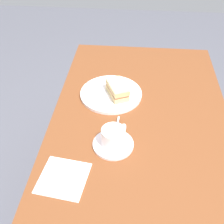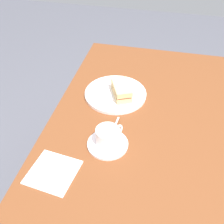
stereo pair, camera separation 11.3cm
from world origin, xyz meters
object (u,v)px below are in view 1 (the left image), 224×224
coffee_saucer (113,144)px  spoon (116,128)px  dining_table (139,138)px  sandwich_plate (111,94)px  napkin (63,178)px  coffee_cup (114,136)px  sandwich_front (117,90)px

coffee_saucer → spoon: spoon is taller
dining_table → sandwich_plate: bearing=38.6°
sandwich_plate → coffee_saucer: sandwich_plate is taller
dining_table → napkin: (-0.29, 0.24, 0.09)m
sandwich_plate → coffee_cup: (-0.29, -0.04, 0.04)m
coffee_cup → spoon: coffee_cup is taller
dining_table → sandwich_front: bearing=34.3°
dining_table → coffee_saucer: size_ratio=8.34×
coffee_saucer → sandwich_plate: bearing=6.8°
dining_table → coffee_saucer: bearing=143.6°
coffee_cup → napkin: coffee_cup is taller
dining_table → napkin: size_ratio=8.18×
coffee_cup → spoon: 0.08m
dining_table → napkin: napkin is taller
napkin → sandwich_plate: bearing=-13.9°
dining_table → coffee_saucer: coffee_saucer is taller
sandwich_front → spoon: size_ratio=1.42×
coffee_cup → napkin: bearing=137.0°
sandwich_plate → napkin: 0.47m
sandwich_front → napkin: size_ratio=0.93×
napkin → coffee_cup: bearing=-43.0°
coffee_saucer → coffee_cup: bearing=-35.2°
sandwich_front → coffee_saucer: bearing=-178.6°
coffee_saucer → dining_table: bearing=-36.4°
spoon → napkin: (-0.23, 0.15, -0.01)m
dining_table → sandwich_plate: 0.23m
coffee_saucer → napkin: bearing=137.0°
coffee_saucer → napkin: (-0.16, 0.15, -0.00)m
coffee_saucer → napkin: coffee_saucer is taller
coffee_saucer → coffee_cup: coffee_cup is taller
coffee_cup → sandwich_front: bearing=1.6°
sandwich_plate → spoon: bearing=-169.4°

